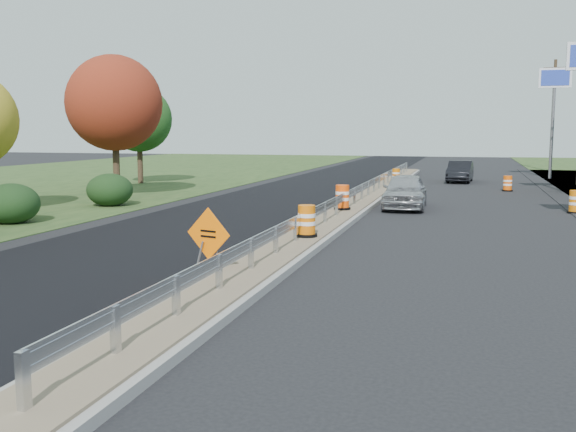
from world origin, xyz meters
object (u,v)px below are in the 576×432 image
(barrel_shoulder_mid, at_px, (508,184))
(car_silver, at_px, (405,191))
(barrel_median_far, at_px, (396,176))
(caution_sign, at_px, (209,261))
(barrel_median_mid, at_px, (342,198))
(barrel_median_near, at_px, (307,222))
(car_dark_mid, at_px, (460,171))
(barrel_shoulder_near, at_px, (576,202))

(barrel_shoulder_mid, bearing_deg, car_silver, -116.15)
(barrel_median_far, bearing_deg, caution_sign, -92.81)
(barrel_median_mid, distance_m, car_silver, 3.84)
(caution_sign, relative_size, barrel_median_near, 1.74)
(car_dark_mid, bearing_deg, barrel_median_far, -127.06)
(barrel_shoulder_mid, bearing_deg, barrel_median_far, 164.84)
(barrel_median_mid, height_order, car_silver, car_silver)
(barrel_median_mid, bearing_deg, caution_sign, -93.63)
(barrel_median_far, distance_m, car_dark_mid, 5.85)
(caution_sign, relative_size, barrel_median_mid, 1.66)
(car_silver, relative_size, car_dark_mid, 1.06)
(car_silver, bearing_deg, car_dark_mid, 80.48)
(caution_sign, height_order, barrel_median_far, caution_sign)
(barrel_shoulder_near, relative_size, car_dark_mid, 0.22)
(barrel_shoulder_mid, relative_size, car_dark_mid, 0.20)
(caution_sign, relative_size, car_dark_mid, 0.39)
(caution_sign, relative_size, barrel_median_far, 1.95)
(barrel_median_far, bearing_deg, barrel_median_mid, -92.14)
(caution_sign, height_order, barrel_shoulder_mid, caution_sign)
(caution_sign, xyz_separation_m, car_dark_mid, (5.15, 31.47, 0.29))
(barrel_median_mid, relative_size, car_dark_mid, 0.23)
(barrel_median_near, bearing_deg, caution_sign, -101.31)
(car_dark_mid, bearing_deg, barrel_median_mid, -99.09)
(barrel_median_far, height_order, car_dark_mid, car_dark_mid)
(barrel_median_near, relative_size, barrel_shoulder_near, 1.00)
(barrel_median_near, height_order, car_dark_mid, car_dark_mid)
(barrel_median_mid, relative_size, barrel_median_far, 1.17)
(barrel_median_near, height_order, barrel_shoulder_near, barrel_median_near)
(caution_sign, bearing_deg, car_dark_mid, 95.82)
(caution_sign, bearing_deg, car_silver, 93.96)
(caution_sign, relative_size, barrel_shoulder_near, 1.74)
(barrel_median_near, xyz_separation_m, car_silver, (1.99, 10.14, 0.09))
(barrel_median_near, height_order, barrel_shoulder_mid, barrel_median_near)
(barrel_shoulder_mid, bearing_deg, barrel_median_mid, -118.65)
(caution_sign, relative_size, barrel_shoulder_mid, 1.90)
(barrel_shoulder_near, height_order, car_dark_mid, car_dark_mid)
(car_dark_mid, bearing_deg, barrel_shoulder_mid, -62.43)
(barrel_median_near, bearing_deg, car_dark_mid, 81.10)
(barrel_shoulder_mid, bearing_deg, barrel_median_near, -108.88)
(barrel_median_near, bearing_deg, barrel_median_mid, 92.14)
(caution_sign, xyz_separation_m, barrel_median_near, (1.04, 5.18, 0.27))
(caution_sign, bearing_deg, barrel_median_far, 102.31)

